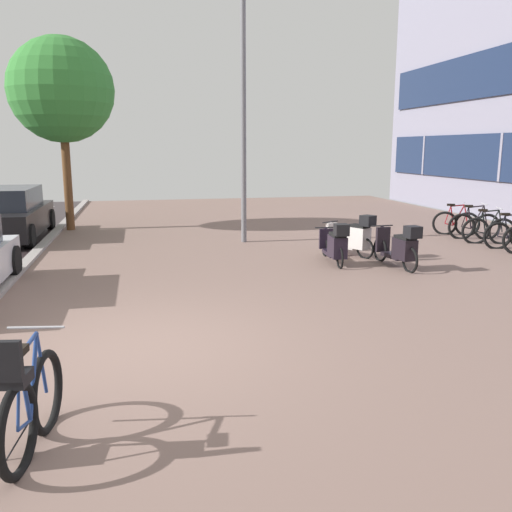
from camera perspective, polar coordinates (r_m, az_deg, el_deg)
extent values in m
cube|color=#795F55|center=(8.57, 22.08, -6.60)|extent=(14.40, 40.00, 0.05)
cube|color=gray|center=(20.34, 24.54, 9.48)|extent=(0.10, 0.12, 1.63)
cube|color=gray|center=(24.65, 17.38, 10.14)|extent=(0.10, 0.12, 1.63)
torus|color=black|center=(4.77, -23.90, -16.54)|extent=(0.20, 0.76, 0.76)
torus|color=black|center=(5.34, -21.30, -13.27)|extent=(0.20, 0.76, 0.76)
cylinder|color=navy|center=(5.00, -22.51, -11.65)|extent=(0.09, 0.33, 0.67)
cylinder|color=navy|center=(4.83, -23.29, -12.84)|extent=(0.06, 0.15, 0.61)
cylinder|color=navy|center=(4.84, -22.99, -8.61)|extent=(0.10, 0.41, 0.09)
cylinder|color=navy|center=(4.89, -23.33, -16.13)|extent=(0.07, 0.26, 0.08)
cylinder|color=navy|center=(4.71, -23.86, -13.17)|extent=(0.05, 0.17, 0.56)
cylinder|color=navy|center=(5.17, -21.76, -10.51)|extent=(0.05, 0.15, 0.61)
cube|color=black|center=(4.66, -23.85, -9.27)|extent=(0.12, 0.23, 0.06)
cylinder|color=#ADADB2|center=(5.00, -22.28, -7.02)|extent=(0.48, 0.10, 0.02)
cube|color=black|center=(4.64, -24.10, -11.74)|extent=(0.24, 0.27, 0.10)
cube|color=black|center=(4.49, -24.75, -10.10)|extent=(0.21, 0.09, 0.32)
cylinder|color=black|center=(5.04, -23.94, -17.49)|extent=(0.21, 0.07, 0.30)
torus|color=black|center=(14.81, 24.19, 1.94)|extent=(0.71, 0.23, 0.71)
cylinder|color=black|center=(14.86, 24.98, 2.81)|extent=(0.15, 0.07, 0.57)
cylinder|color=black|center=(14.86, 24.64, 1.84)|extent=(0.26, 0.09, 0.08)
cylinder|color=black|center=(14.80, 24.54, 2.91)|extent=(0.17, 0.06, 0.52)
cube|color=black|center=(14.80, 24.89, 4.04)|extent=(0.23, 0.14, 0.06)
torus|color=black|center=(15.40, 22.21, 2.44)|extent=(0.71, 0.30, 0.72)
torus|color=black|center=(15.60, 24.61, 2.36)|extent=(0.71, 0.30, 0.72)
cylinder|color=black|center=(15.49, 23.74, 3.34)|extent=(0.33, 0.14, 0.63)
cylinder|color=black|center=(15.43, 23.01, 3.28)|extent=(0.15, 0.08, 0.58)
cylinder|color=black|center=(15.44, 23.63, 4.40)|extent=(0.40, 0.17, 0.08)
cylinder|color=black|center=(15.44, 22.67, 2.34)|extent=(0.26, 0.11, 0.08)
cylinder|color=black|center=(15.39, 22.55, 3.39)|extent=(0.17, 0.08, 0.53)
cylinder|color=black|center=(15.55, 24.48, 3.40)|extent=(0.15, 0.08, 0.58)
cube|color=black|center=(15.38, 22.91, 4.49)|extent=(0.24, 0.16, 0.06)
cylinder|color=#ADADB2|center=(15.49, 24.37, 4.63)|extent=(0.18, 0.46, 0.02)
torus|color=black|center=(16.06, 20.93, 2.91)|extent=(0.74, 0.27, 0.75)
torus|color=black|center=(16.29, 23.26, 2.85)|extent=(0.74, 0.27, 0.75)
cylinder|color=black|center=(16.16, 22.41, 3.82)|extent=(0.34, 0.12, 0.66)
cylinder|color=black|center=(16.09, 21.70, 3.75)|extent=(0.15, 0.07, 0.60)
cylinder|color=black|center=(16.11, 22.30, 4.86)|extent=(0.42, 0.14, 0.09)
cylinder|color=black|center=(16.10, 21.37, 2.81)|extent=(0.27, 0.10, 0.08)
cylinder|color=black|center=(16.05, 21.25, 3.86)|extent=(0.18, 0.07, 0.55)
cylinder|color=black|center=(16.23, 23.13, 3.88)|extent=(0.16, 0.07, 0.60)
cube|color=black|center=(16.04, 21.59, 4.94)|extent=(0.24, 0.14, 0.06)
cylinder|color=#ADADB2|center=(16.17, 23.02, 5.10)|extent=(0.15, 0.47, 0.02)
torus|color=black|center=(16.74, 19.36, 3.27)|extent=(0.66, 0.40, 0.71)
torus|color=black|center=(16.79, 21.46, 3.15)|extent=(0.66, 0.40, 0.71)
cylinder|color=maroon|center=(16.73, 20.68, 4.06)|extent=(0.29, 0.18, 0.62)
cylinder|color=maroon|center=(16.72, 20.04, 4.02)|extent=(0.14, 0.10, 0.57)
cylinder|color=maroon|center=(16.70, 20.58, 5.02)|extent=(0.35, 0.21, 0.08)
cylinder|color=maroon|center=(16.75, 19.75, 3.17)|extent=(0.23, 0.14, 0.08)
cylinder|color=maroon|center=(16.71, 19.65, 4.13)|extent=(0.15, 0.10, 0.52)
cylinder|color=maroon|center=(16.75, 21.34, 4.11)|extent=(0.14, 0.09, 0.56)
cube|color=black|center=(16.69, 19.95, 5.12)|extent=(0.24, 0.18, 0.06)
cylinder|color=#ADADB2|center=(16.71, 21.23, 5.24)|extent=(0.25, 0.43, 0.02)
torus|color=black|center=(11.40, 15.98, -0.42)|extent=(0.10, 0.56, 0.56)
torus|color=black|center=(12.39, 13.00, 0.65)|extent=(0.10, 0.56, 0.56)
cube|color=black|center=(11.90, 14.42, 0.02)|extent=(0.34, 0.69, 0.08)
cube|color=black|center=(11.54, 15.45, 0.71)|extent=(0.34, 0.55, 0.43)
cube|color=black|center=(11.50, 15.52, 1.92)|extent=(0.30, 0.49, 0.06)
cylinder|color=black|center=(12.32, 13.11, 1.89)|extent=(0.08, 0.13, 0.56)
cube|color=black|center=(12.26, 13.28, 1.72)|extent=(0.33, 0.11, 0.55)
cylinder|color=black|center=(12.26, 13.23, 3.14)|extent=(0.52, 0.07, 0.03)
cube|color=black|center=(11.26, 16.28, 2.45)|extent=(0.30, 0.30, 0.24)
torus|color=black|center=(12.59, 11.47, 0.78)|extent=(0.27, 0.47, 0.50)
torus|color=black|center=(13.36, 7.66, 1.50)|extent=(0.27, 0.47, 0.50)
cube|color=silver|center=(12.97, 9.50, 1.05)|extent=(0.54, 0.71, 0.08)
cube|color=silver|center=(12.69, 10.78, 1.91)|extent=(0.50, 0.59, 0.49)
cube|color=black|center=(12.65, 10.83, 3.14)|extent=(0.44, 0.53, 0.06)
cylinder|color=silver|center=(13.30, 7.76, 2.55)|extent=(0.12, 0.14, 0.51)
cube|color=silver|center=(13.25, 8.00, 2.41)|extent=(0.32, 0.21, 0.50)
cylinder|color=black|center=(13.25, 7.87, 3.61)|extent=(0.48, 0.26, 0.03)
cube|color=black|center=(12.46, 11.76, 3.68)|extent=(0.38, 0.38, 0.24)
torus|color=black|center=(11.49, 8.88, -0.22)|extent=(0.09, 0.47, 0.47)
torus|color=black|center=(12.75, 7.31, 0.97)|extent=(0.09, 0.47, 0.47)
cube|color=black|center=(12.12, 8.05, 0.30)|extent=(0.35, 0.77, 0.08)
cube|color=black|center=(11.67, 8.60, 1.00)|extent=(0.36, 0.61, 0.45)
cube|color=black|center=(11.63, 8.64, 2.24)|extent=(0.31, 0.55, 0.06)
cylinder|color=black|center=(12.68, 7.36, 1.99)|extent=(0.08, 0.13, 0.47)
cube|color=black|center=(12.61, 7.44, 1.83)|extent=(0.33, 0.11, 0.47)
cylinder|color=black|center=(12.62, 7.42, 3.01)|extent=(0.52, 0.08, 0.03)
cube|color=black|center=(11.33, 9.04, 2.76)|extent=(0.31, 0.31, 0.24)
cylinder|color=black|center=(11.57, -24.30, -0.53)|extent=(0.20, 0.62, 0.62)
cube|color=black|center=(16.50, -24.62, 3.46)|extent=(1.71, 4.41, 0.69)
cube|color=#282D38|center=(16.38, -24.85, 5.60)|extent=(1.44, 2.56, 0.57)
cylinder|color=black|center=(18.02, -20.93, 3.67)|extent=(0.20, 0.62, 0.62)
cylinder|color=black|center=(14.73, -22.82, 1.96)|extent=(0.20, 0.62, 0.62)
cylinder|color=slate|center=(14.35, -1.34, 13.91)|extent=(0.14, 0.14, 6.26)
cylinder|color=brown|center=(17.53, -19.34, 7.66)|extent=(0.25, 0.25, 3.10)
sphere|color=#337A32|center=(17.59, -19.92, 16.20)|extent=(3.07, 3.07, 3.07)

